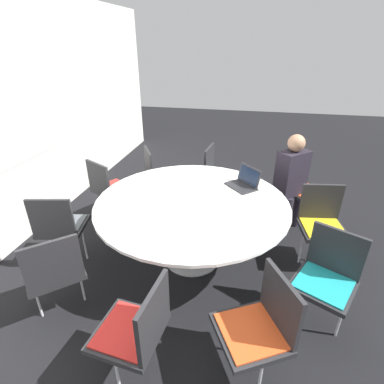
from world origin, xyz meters
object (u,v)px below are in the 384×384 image
at_px(chair_9, 322,220).
at_px(person_0, 292,175).
at_px(chair_3, 109,186).
at_px(chair_0, 298,183).
at_px(chair_8, 328,274).
at_px(chair_1, 218,171).
at_px(chair_7, 260,323).
at_px(chair_2, 158,172).
at_px(chair_4, 60,224).
at_px(chair_5, 54,269).
at_px(chair_6, 137,327).
at_px(handbag, 132,196).
at_px(laptop, 244,182).

xyz_separation_m(chair_9, person_0, (0.66, 0.27, 0.20)).
bearing_deg(person_0, chair_3, -33.49).
relative_size(chair_0, chair_8, 1.00).
distance_m(chair_1, chair_7, 2.55).
bearing_deg(chair_8, chair_2, -13.36).
bearing_deg(chair_4, chair_3, 72.67).
bearing_deg(chair_7, chair_0, -39.96).
bearing_deg(chair_7, chair_1, -14.69).
relative_size(chair_2, chair_5, 1.00).
bearing_deg(chair_0, chair_6, 21.05).
relative_size(chair_3, handbag, 2.34).
xyz_separation_m(chair_2, chair_6, (-2.46, -0.64, 0.00)).
xyz_separation_m(chair_8, chair_9, (0.83, -0.09, 0.00)).
relative_size(person_0, laptop, 2.97).
bearing_deg(person_0, chair_7, 38.18).
height_order(chair_2, chair_9, same).
height_order(chair_3, chair_4, same).
relative_size(chair_8, chair_9, 1.00).
distance_m(person_0, handbag, 2.22).
relative_size(chair_4, handbag, 2.34).
bearing_deg(person_0, laptop, -1.14).
height_order(person_0, laptop, person_0).
distance_m(chair_9, laptop, 0.88).
xyz_separation_m(chair_7, handbag, (2.16, 1.80, -0.36)).
xyz_separation_m(chair_4, chair_9, (0.61, -2.60, 0.00)).
xyz_separation_m(chair_4, handbag, (1.36, -0.18, -0.36)).
bearing_deg(handbag, chair_9, -107.24).
distance_m(chair_3, chair_8, 2.67).
bearing_deg(chair_9, chair_5, 19.81).
relative_size(chair_9, person_0, 0.71).
xyz_separation_m(chair_6, chair_7, (0.19, -0.78, 0.00)).
relative_size(chair_7, laptop, 2.10).
relative_size(chair_3, chair_6, 1.00).
distance_m(chair_5, person_0, 2.74).
xyz_separation_m(chair_3, handbag, (0.44, -0.10, -0.36)).
distance_m(chair_4, person_0, 2.66).
xyz_separation_m(chair_7, chair_8, (0.58, -0.52, 0.00)).
xyz_separation_m(chair_3, laptop, (-0.13, -1.69, 0.28)).
distance_m(chair_1, chair_5, 2.50).
distance_m(person_0, laptop, 0.74).
relative_size(chair_4, chair_9, 1.00).
height_order(chair_4, chair_6, same).
relative_size(chair_5, chair_6, 1.00).
bearing_deg(chair_0, handbag, -39.11).
distance_m(chair_3, chair_9, 2.53).
height_order(chair_0, person_0, person_0).
relative_size(chair_2, chair_9, 1.00).
bearing_deg(chair_8, chair_9, -68.90).
bearing_deg(chair_2, chair_8, 19.17).
height_order(chair_9, person_0, person_0).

